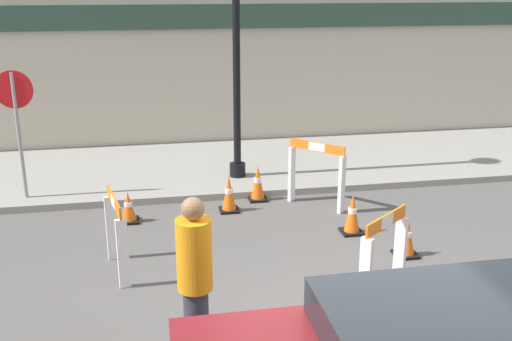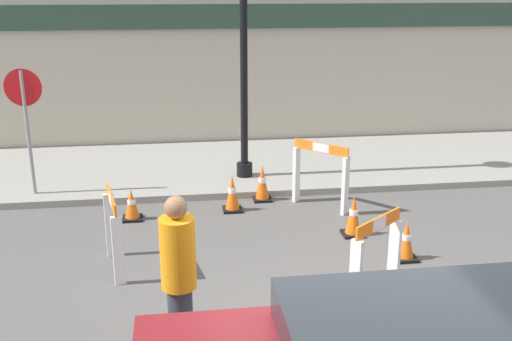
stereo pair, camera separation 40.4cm
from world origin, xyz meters
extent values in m
cube|color=gray|center=(0.00, 6.22, 0.06)|extent=(18.00, 3.45, 0.12)
cube|color=#BCB29E|center=(0.00, 8.03, 2.75)|extent=(18.00, 0.12, 5.50)
cube|color=#2D4738|center=(0.00, 7.92, 2.80)|extent=(16.20, 0.10, 0.50)
cylinder|color=black|center=(-0.25, 5.39, 0.24)|extent=(0.29, 0.29, 0.24)
cylinder|color=black|center=(-0.25, 5.39, 2.52)|extent=(0.13, 0.13, 4.80)
cylinder|color=gray|center=(-3.83, 4.93, 1.14)|extent=(0.06, 0.06, 2.05)
cylinder|color=red|center=(-3.83, 4.93, 1.90)|extent=(0.60, 0.08, 0.60)
cube|color=white|center=(-2.36, 2.58, 0.44)|extent=(0.14, 0.09, 0.87)
cube|color=white|center=(-2.19, 1.77, 0.44)|extent=(0.14, 0.09, 0.87)
cube|color=orange|center=(-2.27, 2.17, 0.95)|extent=(0.20, 0.88, 0.15)
cube|color=white|center=(-2.27, 2.17, 0.95)|extent=(0.08, 0.27, 0.14)
cube|color=white|center=(0.37, 0.57, 0.47)|extent=(0.13, 0.14, 0.95)
cube|color=white|center=(0.97, 1.05, 0.47)|extent=(0.13, 0.14, 0.95)
cube|color=orange|center=(0.67, 0.81, 1.02)|extent=(0.66, 0.53, 0.15)
cube|color=white|center=(0.67, 0.81, 1.02)|extent=(0.21, 0.18, 0.13)
cube|color=white|center=(1.12, 3.60, 0.47)|extent=(0.14, 0.13, 0.93)
cube|color=white|center=(0.48, 4.27, 0.47)|extent=(0.14, 0.13, 0.93)
cube|color=orange|center=(0.80, 3.93, 1.01)|extent=(0.70, 0.73, 0.15)
cube|color=white|center=(0.80, 3.93, 1.01)|extent=(0.23, 0.24, 0.14)
cube|color=black|center=(0.23, 0.31, 0.02)|extent=(0.30, 0.30, 0.04)
cone|color=orange|center=(0.23, 0.31, 0.28)|extent=(0.22, 0.22, 0.48)
cylinder|color=white|center=(0.23, 0.31, 0.31)|extent=(0.13, 0.13, 0.07)
cube|color=black|center=(-0.61, 3.99, 0.02)|extent=(0.30, 0.30, 0.04)
cone|color=orange|center=(-0.61, 3.99, 0.32)|extent=(0.23, 0.23, 0.55)
cylinder|color=white|center=(-0.61, 3.99, 0.34)|extent=(0.13, 0.13, 0.08)
cube|color=black|center=(-2.17, 3.83, 0.02)|extent=(0.30, 0.30, 0.04)
cone|color=orange|center=(-2.17, 3.83, 0.26)|extent=(0.22, 0.22, 0.45)
cylinder|color=white|center=(-2.17, 3.83, 0.29)|extent=(0.13, 0.13, 0.06)
cube|color=black|center=(-0.06, 4.40, 0.02)|extent=(0.30, 0.30, 0.04)
cone|color=orange|center=(-0.06, 4.40, 0.33)|extent=(0.22, 0.22, 0.57)
cylinder|color=white|center=(-0.06, 4.40, 0.35)|extent=(0.13, 0.13, 0.08)
cube|color=black|center=(1.48, 1.94, 0.02)|extent=(0.30, 0.30, 0.04)
cone|color=orange|center=(1.48, 1.94, 0.29)|extent=(0.23, 0.22, 0.50)
cylinder|color=white|center=(1.48, 1.94, 0.32)|extent=(0.13, 0.13, 0.07)
cube|color=black|center=(1.02, 2.79, 0.02)|extent=(0.30, 0.30, 0.04)
cone|color=orange|center=(1.02, 2.79, 0.32)|extent=(0.23, 0.22, 0.57)
cylinder|color=white|center=(1.02, 2.79, 0.35)|extent=(0.13, 0.13, 0.08)
cylinder|color=#33333D|center=(-1.48, 0.09, 0.41)|extent=(0.31, 0.31, 0.81)
cylinder|color=orange|center=(-1.48, 0.09, 1.15)|extent=(0.43, 0.43, 0.68)
sphere|color=#8E6647|center=(-1.48, 0.09, 1.60)|extent=(0.28, 0.28, 0.21)
camera|label=1|loc=(-1.84, -4.84, 3.51)|focal=42.00mm
camera|label=2|loc=(-1.44, -4.90, 3.51)|focal=42.00mm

